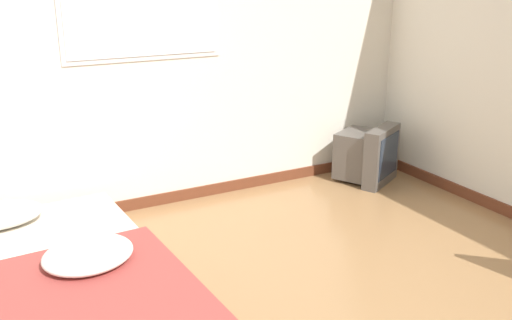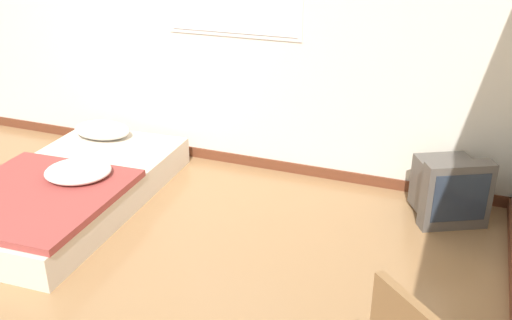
{
  "view_description": "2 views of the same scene",
  "coord_description": "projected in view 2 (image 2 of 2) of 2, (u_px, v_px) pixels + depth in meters",
  "views": [
    {
      "loc": [
        -0.72,
        -1.59,
        1.76
      ],
      "look_at": [
        1.07,
        1.74,
        0.5
      ],
      "focal_mm": 40.0,
      "sensor_mm": 36.0,
      "label": 1
    },
    {
      "loc": [
        2.39,
        -1.84,
        2.12
      ],
      "look_at": [
        1.09,
        1.49,
        0.52
      ],
      "focal_mm": 40.0,
      "sensor_mm": 36.0,
      "label": 2
    }
  ],
  "objects": [
    {
      "name": "mattress_bed",
      "position": [
        69.0,
        187.0,
        4.36
      ],
      "size": [
        1.2,
        2.07,
        0.38
      ],
      "color": "beige",
      "rests_on": "ground_plane"
    },
    {
      "name": "wall_back",
      "position": [
        179.0,
        13.0,
        4.8
      ],
      "size": [
        8.03,
        0.08,
        2.6
      ],
      "color": "silver",
      "rests_on": "ground_plane"
    },
    {
      "name": "crt_tv",
      "position": [
        448.0,
        189.0,
        4.14
      ],
      "size": [
        0.59,
        0.59,
        0.5
      ],
      "color": "#56514C",
      "rests_on": "ground_plane"
    }
  ]
}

